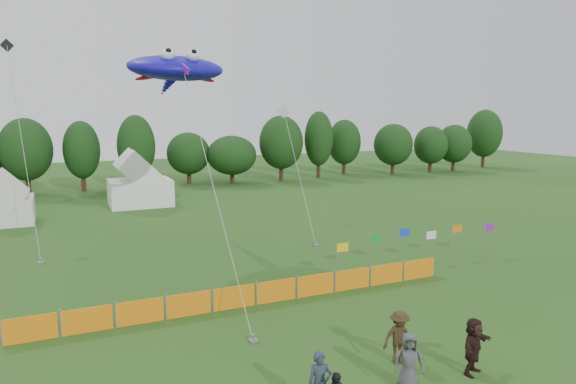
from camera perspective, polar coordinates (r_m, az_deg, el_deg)
name	(u,v)px	position (r m, az deg, el deg)	size (l,w,h in m)	color
ground	(362,373)	(18.12, 8.25, -19.33)	(160.00, 160.00, 0.00)	#234C16
treeline	(159,150)	(59.38, -14.13, 4.53)	(104.57, 8.78, 8.36)	#382314
tent_left	(7,202)	(44.57, -28.79, -1.00)	(3.76, 3.76, 3.32)	white
tent_right	(140,184)	(48.53, -16.14, 0.84)	(5.49, 4.39, 3.88)	white
barrier_fence	(255,294)	(23.31, -3.64, -11.26)	(19.90, 0.06, 1.00)	orange
flag_row	(416,242)	(29.53, 14.03, -5.41)	(10.73, 0.55, 2.20)	gray
spectator_a	(320,384)	(15.48, 3.56, -20.53)	(0.69, 0.45, 1.89)	#283244
spectator_c	(399,337)	(18.56, 12.25, -15.49)	(1.21, 0.70, 1.88)	#362515
spectator_e	(409,362)	(17.07, 13.29, -17.86)	(0.91, 0.59, 1.85)	#444549
spectator_f	(473,346)	(18.55, 19.91, -15.80)	(1.77, 0.56, 1.91)	black
stingray_kite	(175,69)	(33.04, -12.42, 13.19)	(6.54, 22.78, 12.18)	#190ECD
small_kite_white	(292,146)	(39.52, 0.46, 5.16)	(3.23, 11.12, 9.12)	silver
small_kite_dark	(19,121)	(37.63, -27.74, 7.00)	(2.11, 10.49, 13.53)	black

